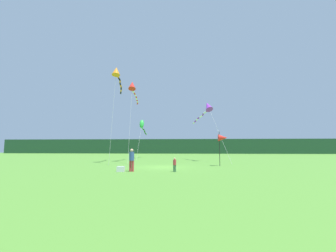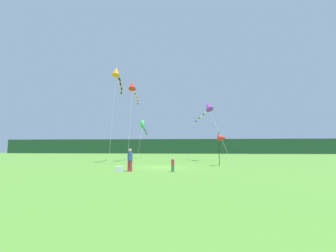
% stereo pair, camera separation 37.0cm
% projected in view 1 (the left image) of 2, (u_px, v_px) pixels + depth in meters
% --- Properties ---
extents(ground_plane, '(120.00, 120.00, 0.00)m').
position_uv_depth(ground_plane, '(163.00, 167.00, 20.42)').
color(ground_plane, '#4C842D').
extents(distant_treeline, '(108.00, 3.77, 4.27)m').
position_uv_depth(distant_treeline, '(178.00, 146.00, 65.28)').
color(distant_treeline, '#1E4228').
rests_on(distant_treeline, ground).
extents(person_adult, '(0.39, 0.39, 1.75)m').
position_uv_depth(person_adult, '(132.00, 159.00, 16.91)').
color(person_adult, '#B23338').
rests_on(person_adult, ground).
extents(person_child, '(0.24, 0.24, 1.08)m').
position_uv_depth(person_child, '(175.00, 164.00, 16.59)').
color(person_child, '#3F724C').
rests_on(person_child, ground).
extents(cooler_box, '(0.54, 0.41, 0.41)m').
position_uv_depth(cooler_box, '(121.00, 169.00, 16.68)').
color(cooler_box, silver).
rests_on(cooler_box, ground).
extents(banner_flag_pole, '(0.90, 0.70, 3.45)m').
position_uv_depth(banner_flag_pole, '(223.00, 138.00, 22.00)').
color(banner_flag_pole, black).
rests_on(banner_flag_pole, ground).
extents(kite_purple, '(3.94, 9.65, 8.31)m').
position_uv_depth(kite_purple, '(207.00, 108.00, 29.98)').
color(kite_purple, '#B2B2B2').
rests_on(kite_purple, ground).
extents(kite_red, '(1.25, 8.76, 10.74)m').
position_uv_depth(kite_red, '(133.00, 87.00, 28.99)').
color(kite_red, '#B2B2B2').
rests_on(kite_red, ground).
extents(kite_orange, '(1.45, 7.28, 11.82)m').
position_uv_depth(kite_orange, '(117.00, 73.00, 26.96)').
color(kite_orange, '#B2B2B2').
rests_on(kite_orange, ground).
extents(kite_green, '(0.76, 8.47, 6.68)m').
position_uv_depth(kite_green, '(142.00, 125.00, 37.35)').
color(kite_green, '#B2B2B2').
rests_on(kite_green, ground).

